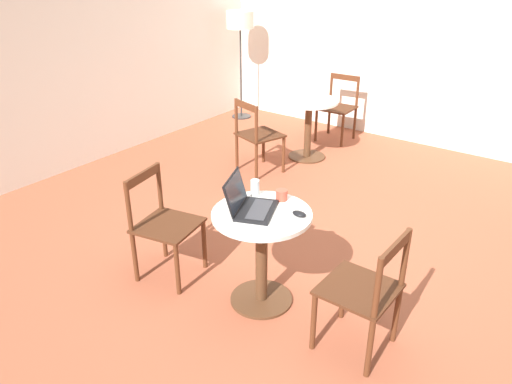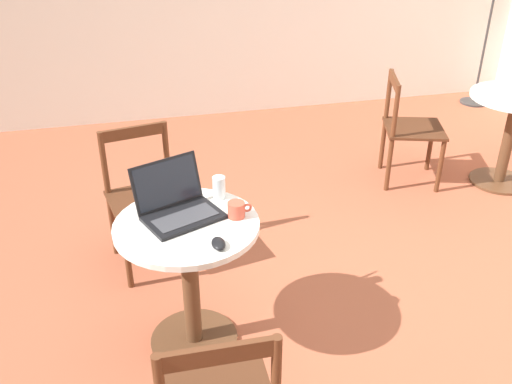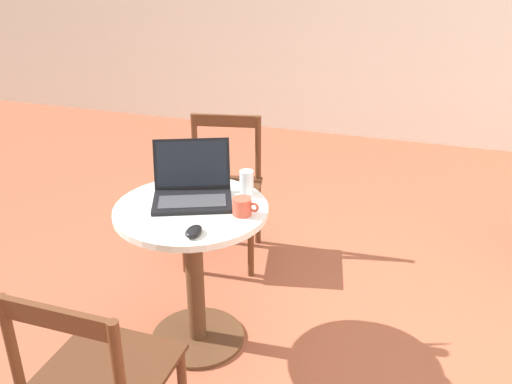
# 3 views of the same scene
# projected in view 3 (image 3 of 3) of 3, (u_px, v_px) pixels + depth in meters

# --- Properties ---
(ground_plane) EXTENTS (16.00, 16.00, 0.00)m
(ground_plane) POSITION_uv_depth(u_px,v_px,m) (340.00, 369.00, 2.61)
(ground_plane) COLOR #9E5138
(cafe_table_near) EXTENTS (0.68, 0.68, 0.72)m
(cafe_table_near) POSITION_uv_depth(u_px,v_px,m) (194.00, 249.00, 2.58)
(cafe_table_near) COLOR #51331E
(cafe_table_near) RESTS_ON ground_plane
(chair_near_back) EXTENTS (0.51, 0.51, 0.84)m
(chair_near_back) POSITION_uv_depth(u_px,v_px,m) (223.00, 189.00, 3.35)
(chair_near_back) COLOR #562D19
(chair_near_back) RESTS_ON ground_plane
(chair_near_front) EXTENTS (0.44, 0.44, 0.84)m
(chair_near_front) POSITION_uv_depth(u_px,v_px,m) (99.00, 381.00, 1.94)
(chair_near_front) COLOR #562D19
(chair_near_front) RESTS_ON ground_plane
(laptop) EXTENTS (0.43, 0.41, 0.24)m
(laptop) POSITION_uv_depth(u_px,v_px,m) (192.00, 189.00, 2.55)
(laptop) COLOR black
(laptop) RESTS_ON cafe_table_near
(mouse) EXTENTS (0.06, 0.10, 0.03)m
(mouse) POSITION_uv_depth(u_px,v_px,m) (194.00, 231.00, 2.26)
(mouse) COLOR black
(mouse) RESTS_ON cafe_table_near
(mug) EXTENTS (0.12, 0.08, 0.08)m
(mug) POSITION_uv_depth(u_px,v_px,m) (243.00, 206.00, 2.41)
(mug) COLOR #C64C38
(mug) RESTS_ON cafe_table_near
(drinking_glass) EXTENTS (0.06, 0.06, 0.11)m
(drinking_glass) POSITION_uv_depth(u_px,v_px,m) (247.00, 183.00, 2.58)
(drinking_glass) COLOR silver
(drinking_glass) RESTS_ON cafe_table_near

